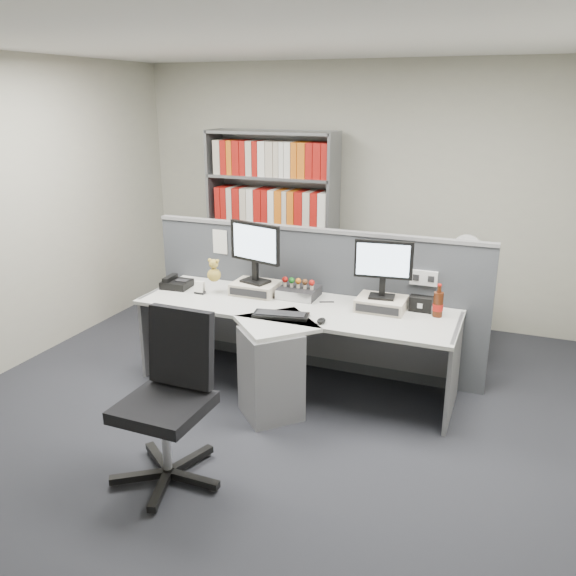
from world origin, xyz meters
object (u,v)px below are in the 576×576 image
at_px(office_chair, 171,394).
at_px(shelving_unit, 272,227).
at_px(desk, 285,346).
at_px(monitor_left, 255,247).
at_px(filing_cabinet, 460,319).
at_px(desk_phone, 176,283).
at_px(desk_calendar, 200,288).
at_px(desktop_pc, 299,292).
at_px(keyboard, 281,315).
at_px(speaker, 421,304).
at_px(monitor_right, 383,264).
at_px(mouse, 321,321).
at_px(cola_bottle, 438,304).
at_px(desk_fan, 466,253).

bearing_deg(office_chair, shelving_unit, 101.35).
bearing_deg(desk, monitor_left, 138.39).
height_order(shelving_unit, filing_cabinet, shelving_unit).
relative_size(desk_phone, desk_calendar, 2.32).
distance_m(desktop_pc, keyboard, 0.49).
xyz_separation_m(desk, speaker, (0.96, 0.47, 0.32)).
bearing_deg(monitor_right, desk, -150.13).
bearing_deg(office_chair, speaker, 53.21).
height_order(monitor_left, filing_cabinet, monitor_left).
distance_m(desk_calendar, filing_cabinet, 2.43).
relative_size(mouse, office_chair, 0.09).
relative_size(cola_bottle, shelving_unit, 0.13).
height_order(shelving_unit, desk_fan, shelving_unit).
bearing_deg(office_chair, monitor_right, 58.96).
bearing_deg(filing_cabinet, monitor_right, -117.65).
relative_size(cola_bottle, office_chair, 0.24).
relative_size(desktop_pc, cola_bottle, 1.22).
height_order(desktop_pc, shelving_unit, shelving_unit).
relative_size(desk_calendar, cola_bottle, 0.41).
distance_m(mouse, cola_bottle, 0.92).
height_order(desk_calendar, shelving_unit, shelving_unit).
relative_size(desk, monitor_left, 5.02).
relative_size(speaker, shelving_unit, 0.09).
relative_size(mouse, speaker, 0.56).
height_order(mouse, speaker, speaker).
relative_size(desk_calendar, office_chair, 0.10).
distance_m(desk, mouse, 0.43).
relative_size(keyboard, desk_fan, 0.97).
height_order(filing_cabinet, desk_fan, desk_fan).
xyz_separation_m(monitor_right, keyboard, (-0.68, -0.44, -0.36)).
height_order(speaker, shelving_unit, shelving_unit).
bearing_deg(shelving_unit, desk_fan, -12.08).
bearing_deg(desk_fan, speaker, -104.22).
distance_m(keyboard, desk_calendar, 0.90).
xyz_separation_m(cola_bottle, shelving_unit, (-2.00, 1.45, 0.16)).
xyz_separation_m(cola_bottle, filing_cabinet, (0.10, 1.00, -0.47)).
bearing_deg(desk, desk_fan, 49.38).
relative_size(monitor_left, filing_cabinet, 0.74).
xyz_separation_m(desk_fan, office_chair, (-1.49, -2.60, -0.42)).
relative_size(shelving_unit, filing_cabinet, 2.86).
xyz_separation_m(desk_calendar, cola_bottle, (1.98, 0.19, 0.05)).
relative_size(monitor_left, cola_bottle, 1.98).
bearing_deg(monitor_right, cola_bottle, 1.56).
height_order(desk_phone, speaker, speaker).
distance_m(filing_cabinet, desk_fan, 0.64).
distance_m(desktop_pc, filing_cabinet, 1.63).
xyz_separation_m(desk_phone, office_chair, (0.87, -1.48, -0.19)).
xyz_separation_m(desktop_pc, cola_bottle, (1.16, -0.04, 0.06)).
bearing_deg(speaker, monitor_left, -176.43).
xyz_separation_m(desk, office_chair, (-0.29, -1.20, 0.11)).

